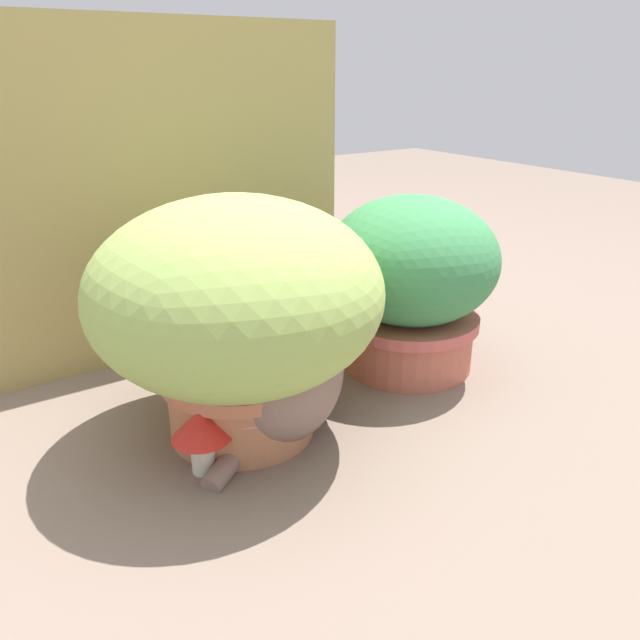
{
  "coord_description": "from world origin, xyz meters",
  "views": [
    {
      "loc": [
        -0.5,
        -0.86,
        0.62
      ],
      "look_at": [
        0.11,
        0.04,
        0.18
      ],
      "focal_mm": 35.89,
      "sensor_mm": 36.0,
      "label": 1
    }
  ],
  "objects_px": {
    "cat": "(295,368)",
    "mushroom_ornament_pink": "(248,414)",
    "leafy_planter": "(411,279)",
    "mushroom_ornament_red": "(201,429)",
    "grass_planter": "(237,305)"
  },
  "relations": [
    {
      "from": "leafy_planter",
      "to": "mushroom_ornament_red",
      "type": "bearing_deg",
      "value": -167.48
    },
    {
      "from": "cat",
      "to": "mushroom_ornament_pink",
      "type": "distance_m",
      "value": 0.13
    },
    {
      "from": "mushroom_ornament_red",
      "to": "cat",
      "type": "bearing_deg",
      "value": 8.92
    },
    {
      "from": "leafy_planter",
      "to": "mushroom_ornament_pink",
      "type": "distance_m",
      "value": 0.49
    },
    {
      "from": "mushroom_ornament_pink",
      "to": "mushroom_ornament_red",
      "type": "bearing_deg",
      "value": 173.56
    },
    {
      "from": "grass_planter",
      "to": "leafy_planter",
      "type": "xyz_separation_m",
      "value": [
        0.43,
        0.04,
        -0.04
      ]
    },
    {
      "from": "leafy_planter",
      "to": "mushroom_ornament_pink",
      "type": "relative_size",
      "value": 3.06
    },
    {
      "from": "cat",
      "to": "mushroom_ornament_red",
      "type": "height_order",
      "value": "cat"
    },
    {
      "from": "grass_planter",
      "to": "leafy_planter",
      "type": "distance_m",
      "value": 0.43
    },
    {
      "from": "cat",
      "to": "mushroom_ornament_pink",
      "type": "bearing_deg",
      "value": -161.22
    },
    {
      "from": "cat",
      "to": "mushroom_ornament_red",
      "type": "relative_size",
      "value": 3.32
    },
    {
      "from": "mushroom_ornament_pink",
      "to": "mushroom_ornament_red",
      "type": "height_order",
      "value": "mushroom_ornament_pink"
    },
    {
      "from": "cat",
      "to": "mushroom_ornament_pink",
      "type": "xyz_separation_m",
      "value": [
        -0.12,
        -0.04,
        -0.04
      ]
    },
    {
      "from": "leafy_planter",
      "to": "mushroom_ornament_pink",
      "type": "bearing_deg",
      "value": -164.39
    },
    {
      "from": "cat",
      "to": "mushroom_ornament_pink",
      "type": "height_order",
      "value": "cat"
    }
  ]
}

